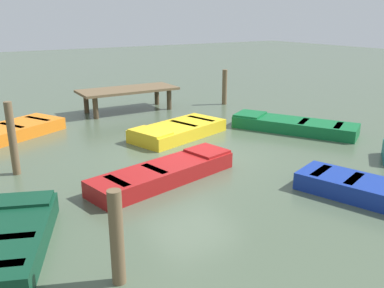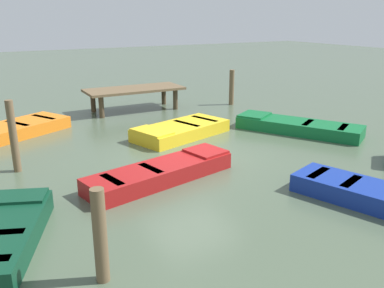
{
  "view_description": "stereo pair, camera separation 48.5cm",
  "coord_description": "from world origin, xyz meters",
  "px_view_note": "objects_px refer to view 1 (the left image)",
  "views": [
    {
      "loc": [
        -5.88,
        -9.42,
        3.86
      ],
      "look_at": [
        0.0,
        0.0,
        0.35
      ],
      "focal_mm": 38.3,
      "sensor_mm": 36.0,
      "label": 1
    },
    {
      "loc": [
        -5.46,
        -9.67,
        3.86
      ],
      "look_at": [
        0.0,
        0.0,
        0.35
      ],
      "focal_mm": 38.3,
      "sensor_mm": 36.0,
      "label": 2
    }
  ],
  "objects_px": {
    "mooring_piling_mid_right": "(117,238)",
    "rowboat_orange": "(3,133)",
    "rowboat_dark_green": "(11,239)",
    "mooring_piling_center": "(225,87)",
    "mooring_piling_near_left": "(12,139)",
    "rowboat_red": "(165,172)",
    "rowboat_blue": "(364,189)",
    "dock_segment": "(128,92)",
    "rowboat_green": "(293,125)",
    "rowboat_yellow": "(178,130)"
  },
  "relations": [
    {
      "from": "rowboat_red",
      "to": "mooring_piling_near_left",
      "type": "distance_m",
      "value": 3.89
    },
    {
      "from": "rowboat_green",
      "to": "rowboat_red",
      "type": "bearing_deg",
      "value": 75.39
    },
    {
      "from": "rowboat_dark_green",
      "to": "rowboat_orange",
      "type": "bearing_deg",
      "value": 14.87
    },
    {
      "from": "rowboat_blue",
      "to": "mooring_piling_center",
      "type": "xyz_separation_m",
      "value": [
        3.29,
        9.65,
        0.56
      ]
    },
    {
      "from": "mooring_piling_near_left",
      "to": "mooring_piling_center",
      "type": "distance_m",
      "value": 10.36
    },
    {
      "from": "rowboat_blue",
      "to": "mooring_piling_near_left",
      "type": "bearing_deg",
      "value": -150.2
    },
    {
      "from": "rowboat_dark_green",
      "to": "rowboat_orange",
      "type": "height_order",
      "value": "same"
    },
    {
      "from": "rowboat_orange",
      "to": "rowboat_blue",
      "type": "distance_m",
      "value": 10.85
    },
    {
      "from": "rowboat_green",
      "to": "dock_segment",
      "type": "bearing_deg",
      "value": 1.57
    },
    {
      "from": "rowboat_red",
      "to": "mooring_piling_mid_right",
      "type": "xyz_separation_m",
      "value": [
        -2.48,
        -3.14,
        0.54
      ]
    },
    {
      "from": "rowboat_yellow",
      "to": "mooring_piling_mid_right",
      "type": "xyz_separation_m",
      "value": [
        -4.65,
        -6.25,
        0.54
      ]
    },
    {
      "from": "rowboat_yellow",
      "to": "mooring_piling_mid_right",
      "type": "height_order",
      "value": "mooring_piling_mid_right"
    },
    {
      "from": "rowboat_red",
      "to": "rowboat_orange",
      "type": "distance_m",
      "value": 6.48
    },
    {
      "from": "rowboat_dark_green",
      "to": "rowboat_blue",
      "type": "distance_m",
      "value": 7.19
    },
    {
      "from": "rowboat_blue",
      "to": "mooring_piling_center",
      "type": "bearing_deg",
      "value": 142.72
    },
    {
      "from": "rowboat_red",
      "to": "rowboat_green",
      "type": "bearing_deg",
      "value": 3.13
    },
    {
      "from": "rowboat_dark_green",
      "to": "dock_segment",
      "type": "bearing_deg",
      "value": -12.13
    },
    {
      "from": "rowboat_blue",
      "to": "mooring_piling_near_left",
      "type": "relative_size",
      "value": 1.6
    },
    {
      "from": "rowboat_dark_green",
      "to": "rowboat_green",
      "type": "xyz_separation_m",
      "value": [
        9.59,
        2.92,
        -0.0
      ]
    },
    {
      "from": "dock_segment",
      "to": "mooring_piling_center",
      "type": "distance_m",
      "value": 4.34
    },
    {
      "from": "dock_segment",
      "to": "rowboat_blue",
      "type": "xyz_separation_m",
      "value": [
        0.93,
        -10.66,
        -0.6
      ]
    },
    {
      "from": "rowboat_green",
      "to": "mooring_piling_mid_right",
      "type": "relative_size",
      "value": 2.79
    },
    {
      "from": "rowboat_red",
      "to": "rowboat_blue",
      "type": "xyz_separation_m",
      "value": [
        3.24,
        -3.18,
        0.0
      ]
    },
    {
      "from": "rowboat_orange",
      "to": "rowboat_dark_green",
      "type": "bearing_deg",
      "value": 55.09
    },
    {
      "from": "rowboat_orange",
      "to": "mooring_piling_center",
      "type": "distance_m",
      "value": 9.35
    },
    {
      "from": "rowboat_blue",
      "to": "mooring_piling_mid_right",
      "type": "relative_size",
      "value": 1.97
    },
    {
      "from": "rowboat_dark_green",
      "to": "mooring_piling_center",
      "type": "height_order",
      "value": "mooring_piling_center"
    },
    {
      "from": "dock_segment",
      "to": "rowboat_blue",
      "type": "relative_size",
      "value": 1.36
    },
    {
      "from": "rowboat_red",
      "to": "rowboat_yellow",
      "type": "relative_size",
      "value": 1.12
    },
    {
      "from": "dock_segment",
      "to": "rowboat_green",
      "type": "xyz_separation_m",
      "value": [
        3.58,
        -5.9,
        -0.6
      ]
    },
    {
      "from": "mooring_piling_mid_right",
      "to": "mooring_piling_near_left",
      "type": "height_order",
      "value": "mooring_piling_near_left"
    },
    {
      "from": "dock_segment",
      "to": "mooring_piling_mid_right",
      "type": "height_order",
      "value": "mooring_piling_mid_right"
    },
    {
      "from": "rowboat_red",
      "to": "rowboat_dark_green",
      "type": "height_order",
      "value": "same"
    },
    {
      "from": "rowboat_red",
      "to": "rowboat_blue",
      "type": "height_order",
      "value": "same"
    },
    {
      "from": "rowboat_green",
      "to": "rowboat_orange",
      "type": "xyz_separation_m",
      "value": [
        -8.67,
        4.26,
        0.0
      ]
    },
    {
      "from": "rowboat_dark_green",
      "to": "mooring_piling_near_left",
      "type": "distance_m",
      "value": 3.85
    },
    {
      "from": "dock_segment",
      "to": "rowboat_orange",
      "type": "height_order",
      "value": "dock_segment"
    },
    {
      "from": "dock_segment",
      "to": "rowboat_dark_green",
      "type": "bearing_deg",
      "value": -123.49
    },
    {
      "from": "rowboat_green",
      "to": "rowboat_yellow",
      "type": "relative_size",
      "value": 1.19
    },
    {
      "from": "rowboat_red",
      "to": "mooring_piling_near_left",
      "type": "relative_size",
      "value": 2.13
    },
    {
      "from": "mooring_piling_mid_right",
      "to": "rowboat_orange",
      "type": "bearing_deg",
      "value": 91.92
    },
    {
      "from": "rowboat_orange",
      "to": "mooring_piling_near_left",
      "type": "height_order",
      "value": "mooring_piling_near_left"
    },
    {
      "from": "rowboat_red",
      "to": "rowboat_blue",
      "type": "bearing_deg",
      "value": -56.32
    },
    {
      "from": "rowboat_orange",
      "to": "rowboat_yellow",
      "type": "bearing_deg",
      "value": 123.49
    },
    {
      "from": "dock_segment",
      "to": "rowboat_orange",
      "type": "relative_size",
      "value": 0.99
    },
    {
      "from": "mooring_piling_center",
      "to": "rowboat_red",
      "type": "bearing_deg",
      "value": -135.25
    },
    {
      "from": "rowboat_orange",
      "to": "rowboat_blue",
      "type": "xyz_separation_m",
      "value": [
        6.03,
        -9.02,
        0.0
      ]
    },
    {
      "from": "rowboat_orange",
      "to": "rowboat_yellow",
      "type": "relative_size",
      "value": 1.15
    },
    {
      "from": "dock_segment",
      "to": "mooring_piling_near_left",
      "type": "xyz_separation_m",
      "value": [
        -5.3,
        -5.11,
        0.11
      ]
    },
    {
      "from": "mooring_piling_near_left",
      "to": "mooring_piling_center",
      "type": "xyz_separation_m",
      "value": [
        9.52,
        4.09,
        -0.16
      ]
    }
  ]
}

